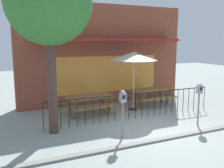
{
  "coord_description": "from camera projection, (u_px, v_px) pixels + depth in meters",
  "views": [
    {
      "loc": [
        -4.54,
        -6.29,
        2.87
      ],
      "look_at": [
        -0.78,
        2.01,
        1.31
      ],
      "focal_mm": 40.01,
      "sensor_mm": 36.0,
      "label": 1
    }
  ],
  "objects": [
    {
      "name": "ground",
      "position": [
        160.0,
        132.0,
        7.97
      ],
      "size": [
        40.0,
        40.0,
        0.0
      ],
      "primitive_type": "plane",
      "color": "gray"
    },
    {
      "name": "pub_storefront",
      "position": [
        105.0,
        54.0,
        11.72
      ],
      "size": [
        8.06,
        1.44,
        4.55
      ],
      "color": "#593016",
      "rests_on": "ground"
    },
    {
      "name": "patio_fence_front",
      "position": [
        136.0,
        101.0,
        9.31
      ],
      "size": [
        6.79,
        0.04,
        0.97
      ],
      "color": "black",
      "rests_on": "ground"
    },
    {
      "name": "picnic_table_left",
      "position": [
        90.0,
        100.0,
        9.73
      ],
      "size": [
        1.92,
        1.52,
        0.79
      ],
      "color": "#8D5C3D",
      "rests_on": "ground"
    },
    {
      "name": "picnic_table_right",
      "position": [
        152.0,
        92.0,
        11.19
      ],
      "size": [
        1.88,
        1.47,
        0.79
      ],
      "color": "olive",
      "rests_on": "ground"
    },
    {
      "name": "patio_umbrella",
      "position": [
        134.0,
        56.0,
        10.24
      ],
      "size": [
        1.93,
        1.93,
        2.45
      ],
      "color": "black",
      "rests_on": "ground"
    },
    {
      "name": "parking_meter_near",
      "position": [
        199.0,
        93.0,
        8.56
      ],
      "size": [
        0.18,
        0.17,
        1.46
      ],
      "color": "slate",
      "rests_on": "ground"
    },
    {
      "name": "parking_meter_far",
      "position": [
        123.0,
        101.0,
        7.32
      ],
      "size": [
        0.18,
        0.17,
        1.46
      ],
      "color": "slate",
      "rests_on": "ground"
    },
    {
      "name": "street_tree",
      "position": [
        49.0,
        3.0,
        7.29
      ],
      "size": [
        2.57,
        2.57,
        5.29
      ],
      "color": "#4E342C",
      "rests_on": "ground"
    },
    {
      "name": "curb_edge",
      "position": [
        171.0,
        138.0,
        7.48
      ],
      "size": [
        11.28,
        0.2,
        0.11
      ],
      "primitive_type": "cube",
      "color": "gray",
      "rests_on": "ground"
    }
  ]
}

